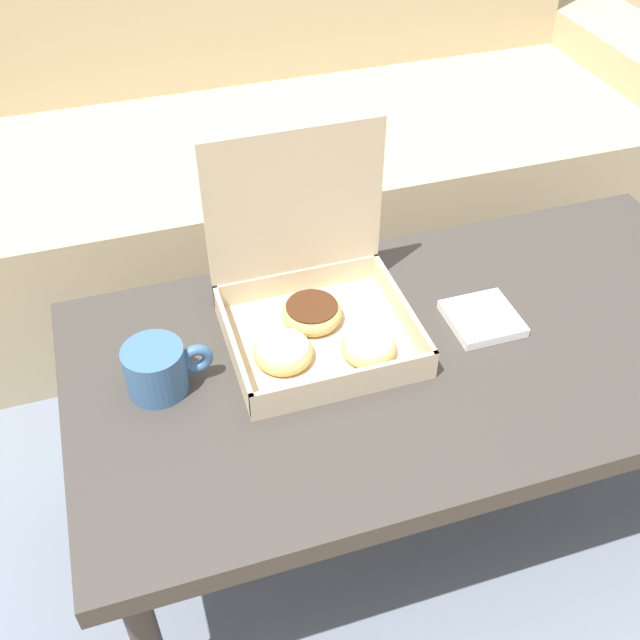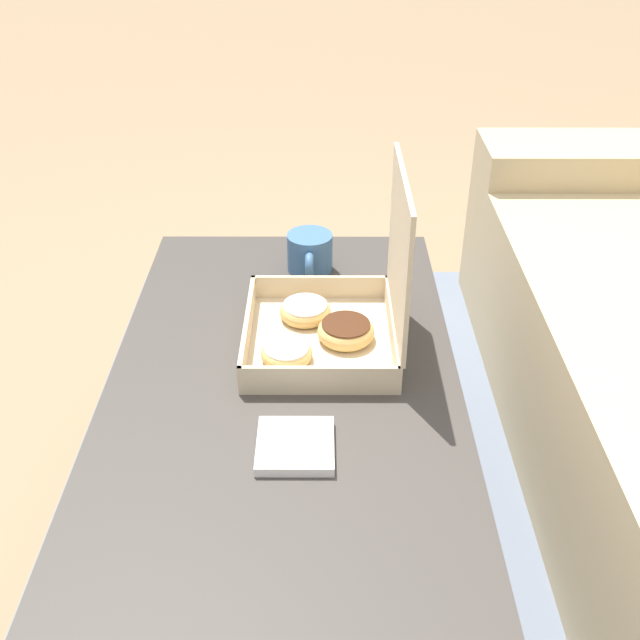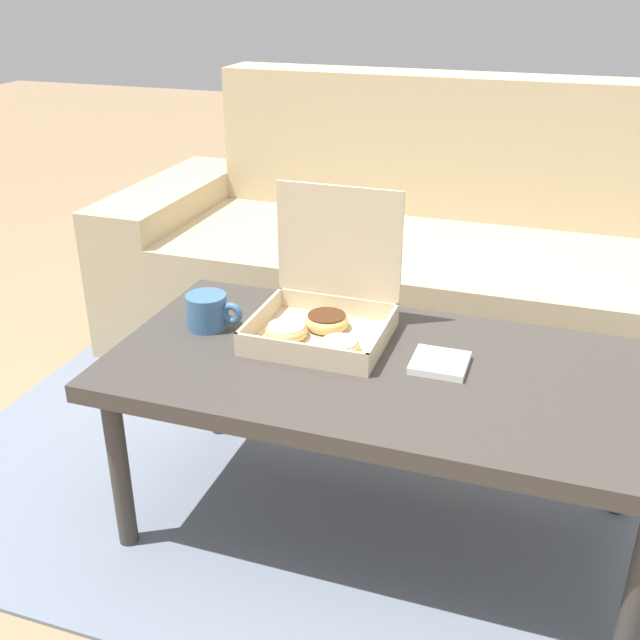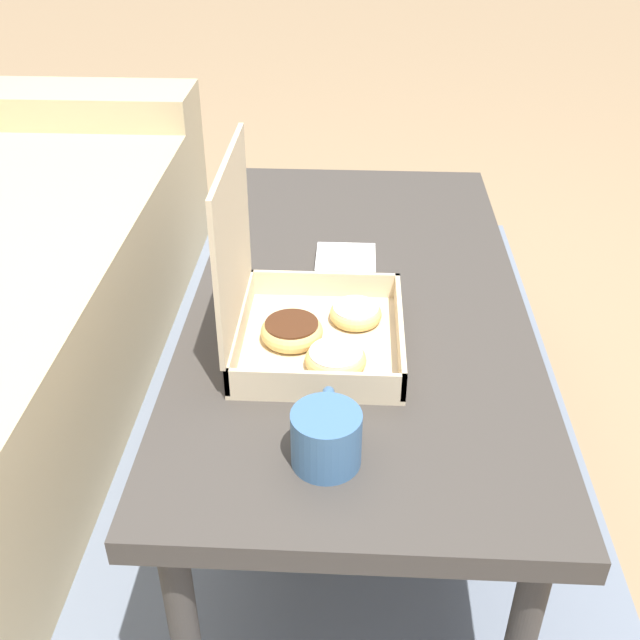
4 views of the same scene
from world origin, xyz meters
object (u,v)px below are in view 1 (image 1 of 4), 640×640
pastry_box (313,305)px  coffee_mug (158,369)px  couch (278,150)px  coffee_table (426,363)px

pastry_box → coffee_mug: (-0.27, -0.05, -0.02)m
couch → coffee_mug: couch is taller
couch → coffee_mug: (-0.44, -0.94, 0.19)m
coffee_table → coffee_mug: size_ratio=8.62×
coffee_table → pastry_box: size_ratio=3.67×
coffee_mug → coffee_table: bearing=-5.2°
couch → coffee_table: couch is taller
coffee_table → coffee_mug: bearing=174.8°
coffee_table → pastry_box: (-0.17, 0.09, 0.10)m
pastry_box → coffee_mug: 0.27m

